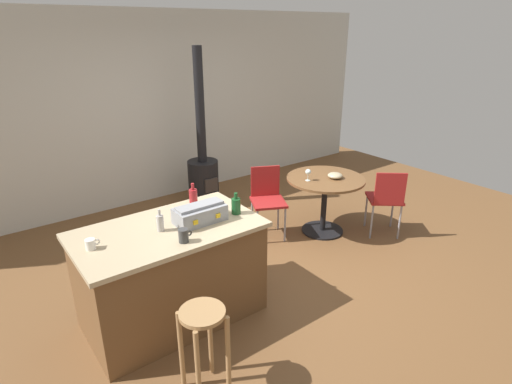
{
  "coord_description": "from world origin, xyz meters",
  "views": [
    {
      "loc": [
        -2.45,
        -3.07,
        2.46
      ],
      "look_at": [
        -0.11,
        0.03,
        0.91
      ],
      "focal_mm": 29.12,
      "sensor_mm": 36.0,
      "label": 1
    }
  ],
  "objects_px": {
    "folding_chair_far": "(267,196)",
    "serving_bowl": "(335,176)",
    "cup_0": "(184,236)",
    "toolbox": "(200,213)",
    "bottle_0": "(160,223)",
    "kitchen_island": "(172,273)",
    "bottle_1": "(193,197)",
    "wooden_stool": "(203,335)",
    "wood_stove": "(203,170)",
    "wine_glass": "(308,172)",
    "dining_table": "(325,191)",
    "cup_1": "(91,244)",
    "bottle_2": "(236,206)",
    "folding_chair_near": "(386,197)"
  },
  "relations": [
    {
      "from": "bottle_2",
      "to": "wine_glass",
      "type": "relative_size",
      "value": 1.38
    },
    {
      "from": "folding_chair_far",
      "to": "bottle_2",
      "type": "distance_m",
      "value": 1.44
    },
    {
      "from": "dining_table",
      "to": "wine_glass",
      "type": "height_order",
      "value": "wine_glass"
    },
    {
      "from": "bottle_1",
      "to": "cup_0",
      "type": "bearing_deg",
      "value": -125.07
    },
    {
      "from": "wooden_stool",
      "to": "bottle_0",
      "type": "bearing_deg",
      "value": 81.62
    },
    {
      "from": "wooden_stool",
      "to": "cup_1",
      "type": "distance_m",
      "value": 1.1
    },
    {
      "from": "bottle_0",
      "to": "folding_chair_near",
      "type": "bearing_deg",
      "value": -2.39
    },
    {
      "from": "wooden_stool",
      "to": "wine_glass",
      "type": "xyz_separation_m",
      "value": [
        2.24,
        1.34,
        0.35
      ]
    },
    {
      "from": "toolbox",
      "to": "cup_1",
      "type": "xyz_separation_m",
      "value": [
        -0.9,
        0.08,
        -0.04
      ]
    },
    {
      "from": "cup_0",
      "to": "cup_1",
      "type": "xyz_separation_m",
      "value": [
        -0.61,
        0.32,
        -0.01
      ]
    },
    {
      "from": "wine_glass",
      "to": "dining_table",
      "type": "bearing_deg",
      "value": -13.02
    },
    {
      "from": "toolbox",
      "to": "bottle_1",
      "type": "bearing_deg",
      "value": 69.82
    },
    {
      "from": "bottle_1",
      "to": "wine_glass",
      "type": "bearing_deg",
      "value": 5.72
    },
    {
      "from": "wood_stove",
      "to": "wooden_stool",
      "type": "bearing_deg",
      "value": -120.19
    },
    {
      "from": "wooden_stool",
      "to": "serving_bowl",
      "type": "height_order",
      "value": "serving_bowl"
    },
    {
      "from": "cup_0",
      "to": "bottle_0",
      "type": "bearing_deg",
      "value": 102.61
    },
    {
      "from": "kitchen_island",
      "to": "dining_table",
      "type": "height_order",
      "value": "kitchen_island"
    },
    {
      "from": "kitchen_island",
      "to": "bottle_1",
      "type": "xyz_separation_m",
      "value": [
        0.41,
        0.28,
        0.53
      ]
    },
    {
      "from": "toolbox",
      "to": "bottle_0",
      "type": "distance_m",
      "value": 0.35
    },
    {
      "from": "folding_chair_far",
      "to": "serving_bowl",
      "type": "distance_m",
      "value": 0.87
    },
    {
      "from": "kitchen_island",
      "to": "wood_stove",
      "type": "bearing_deg",
      "value": 53.62
    },
    {
      "from": "bottle_1",
      "to": "serving_bowl",
      "type": "height_order",
      "value": "bottle_1"
    },
    {
      "from": "folding_chair_far",
      "to": "serving_bowl",
      "type": "height_order",
      "value": "folding_chair_far"
    },
    {
      "from": "kitchen_island",
      "to": "cup_0",
      "type": "relative_size",
      "value": 13.43
    },
    {
      "from": "folding_chair_far",
      "to": "wood_stove",
      "type": "height_order",
      "value": "wood_stove"
    },
    {
      "from": "cup_0",
      "to": "serving_bowl",
      "type": "distance_m",
      "value": 2.46
    },
    {
      "from": "folding_chair_near",
      "to": "wood_stove",
      "type": "bearing_deg",
      "value": 120.36
    },
    {
      "from": "bottle_2",
      "to": "cup_1",
      "type": "height_order",
      "value": "bottle_2"
    },
    {
      "from": "wooden_stool",
      "to": "bottle_2",
      "type": "distance_m",
      "value": 1.23
    },
    {
      "from": "wood_stove",
      "to": "wine_glass",
      "type": "height_order",
      "value": "wood_stove"
    },
    {
      "from": "dining_table",
      "to": "folding_chair_far",
      "type": "distance_m",
      "value": 0.72
    },
    {
      "from": "wood_stove",
      "to": "toolbox",
      "type": "xyz_separation_m",
      "value": [
        -1.25,
        -2.14,
        0.44
      ]
    },
    {
      "from": "wine_glass",
      "to": "serving_bowl",
      "type": "distance_m",
      "value": 0.36
    },
    {
      "from": "cup_0",
      "to": "serving_bowl",
      "type": "height_order",
      "value": "cup_0"
    },
    {
      "from": "folding_chair_near",
      "to": "cup_0",
      "type": "height_order",
      "value": "cup_0"
    },
    {
      "from": "folding_chair_near",
      "to": "cup_0",
      "type": "distance_m",
      "value": 2.87
    },
    {
      "from": "toolbox",
      "to": "bottle_1",
      "type": "xyz_separation_m",
      "value": [
        0.13,
        0.34,
        0.01
      ]
    },
    {
      "from": "serving_bowl",
      "to": "wood_stove",
      "type": "bearing_deg",
      "value": 115.46
    },
    {
      "from": "bottle_2",
      "to": "wine_glass",
      "type": "xyz_separation_m",
      "value": [
        1.42,
        0.55,
        -0.13
      ]
    },
    {
      "from": "kitchen_island",
      "to": "serving_bowl",
      "type": "xyz_separation_m",
      "value": [
        2.37,
        0.31,
        0.32
      ]
    },
    {
      "from": "dining_table",
      "to": "bottle_2",
      "type": "distance_m",
      "value": 1.79
    },
    {
      "from": "kitchen_island",
      "to": "serving_bowl",
      "type": "distance_m",
      "value": 2.41
    },
    {
      "from": "bottle_1",
      "to": "bottle_2",
      "type": "distance_m",
      "value": 0.45
    },
    {
      "from": "wooden_stool",
      "to": "serving_bowl",
      "type": "relative_size",
      "value": 3.83
    },
    {
      "from": "dining_table",
      "to": "bottle_0",
      "type": "bearing_deg",
      "value": -170.26
    },
    {
      "from": "wood_stove",
      "to": "toolbox",
      "type": "distance_m",
      "value": 2.51
    },
    {
      "from": "folding_chair_near",
      "to": "folding_chair_far",
      "type": "distance_m",
      "value": 1.46
    },
    {
      "from": "cup_0",
      "to": "bottle_1",
      "type": "bearing_deg",
      "value": 54.93
    },
    {
      "from": "dining_table",
      "to": "bottle_1",
      "type": "bearing_deg",
      "value": -176.76
    },
    {
      "from": "bottle_1",
      "to": "serving_bowl",
      "type": "bearing_deg",
      "value": 0.76
    }
  ]
}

